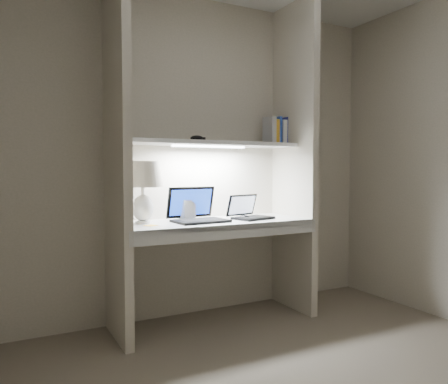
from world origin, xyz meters
TOP-DOWN VIEW (x-y plane):
  - back_wall at (0.00, 1.50)m, footprint 3.20×0.01m
  - alcove_panel_left at (-0.73, 1.23)m, footprint 0.06×0.55m
  - alcove_panel_right at (0.73, 1.23)m, footprint 0.06×0.55m
  - desk at (0.00, 1.23)m, footprint 1.40×0.55m
  - desk_apron at (0.00, 0.96)m, footprint 1.46×0.03m
  - shelf at (0.00, 1.32)m, footprint 1.40×0.36m
  - strip_light at (0.00, 1.32)m, footprint 0.60×0.04m
  - table_lamp at (-0.53, 1.30)m, footprint 0.30×0.30m
  - laptop_main at (-0.14, 1.24)m, footprint 0.40×0.35m
  - laptop_netbook at (0.29, 1.21)m, footprint 0.35×0.32m
  - speaker at (-0.17, 1.36)m, footprint 0.13×0.10m
  - mouse at (0.24, 1.19)m, footprint 0.10×0.09m
  - cable_coil at (-0.01, 1.33)m, footprint 0.12×0.12m
  - sticky_note at (-0.52, 1.16)m, footprint 0.10×0.10m
  - book_row at (0.65, 1.35)m, footprint 0.21×0.15m
  - shelf_box at (-0.64, 1.41)m, footprint 0.07×0.05m
  - shelf_gadget at (-0.10, 1.33)m, footprint 0.11×0.09m

SIDE VIEW (x-z plane):
  - desk_apron at x=0.00m, z-range 0.67..0.77m
  - desk at x=0.00m, z-range 0.73..0.77m
  - sticky_note at x=-0.52m, z-range 0.77..0.77m
  - cable_coil at x=-0.01m, z-range 0.77..0.78m
  - mouse at x=0.24m, z-range 0.77..0.80m
  - laptop_netbook at x=0.29m, z-range 0.72..0.91m
  - laptop_main at x=-0.14m, z-range 0.70..0.95m
  - speaker at x=-0.17m, z-range 0.77..0.92m
  - table_lamp at x=-0.53m, z-range 0.85..1.29m
  - back_wall at x=0.00m, z-range 0.00..2.50m
  - alcove_panel_left at x=-0.73m, z-range 0.00..2.50m
  - alcove_panel_right at x=0.73m, z-range 0.00..2.50m
  - strip_light at x=0.00m, z-range 1.32..1.34m
  - shelf at x=0.00m, z-range 1.34..1.36m
  - shelf_gadget at x=-0.10m, z-range 1.37..1.41m
  - shelf_box at x=-0.64m, z-range 1.36..1.48m
  - book_row at x=0.65m, z-range 1.36..1.58m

